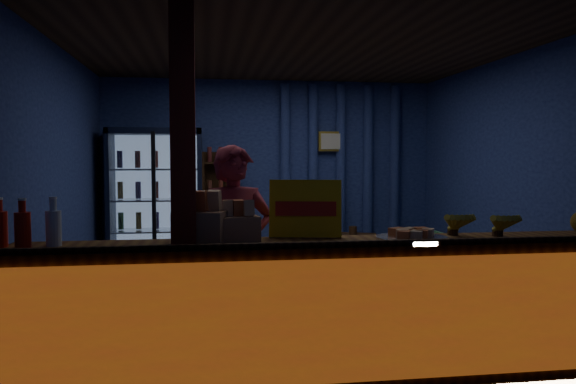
% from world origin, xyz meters
% --- Properties ---
extents(ground, '(4.60, 4.60, 0.00)m').
position_xyz_m(ground, '(0.00, 0.00, 0.00)').
color(ground, '#515154').
rests_on(ground, ground).
extents(room_walls, '(4.60, 4.60, 4.60)m').
position_xyz_m(room_walls, '(0.00, 0.00, 1.57)').
color(room_walls, navy).
rests_on(room_walls, ground).
extents(counter, '(4.40, 0.57, 0.99)m').
position_xyz_m(counter, '(0.00, -1.91, 0.48)').
color(counter, brown).
rests_on(counter, ground).
extents(support_post, '(0.16, 0.16, 2.60)m').
position_xyz_m(support_post, '(-1.05, -1.90, 1.30)').
color(support_post, maroon).
rests_on(support_post, ground).
extents(beverage_cooler, '(1.20, 0.62, 1.90)m').
position_xyz_m(beverage_cooler, '(-1.55, 1.92, 0.93)').
color(beverage_cooler, black).
rests_on(beverage_cooler, ground).
extents(bottle_shelf, '(0.50, 0.28, 1.60)m').
position_xyz_m(bottle_shelf, '(-0.70, 2.06, 0.79)').
color(bottle_shelf, '#3B2313').
rests_on(bottle_shelf, ground).
extents(curtain_folds, '(1.74, 0.14, 2.50)m').
position_xyz_m(curtain_folds, '(1.00, 2.14, 1.30)').
color(curtain_folds, navy).
rests_on(curtain_folds, room_walls).
extents(framed_picture, '(0.36, 0.04, 0.28)m').
position_xyz_m(framed_picture, '(0.85, 2.10, 1.75)').
color(framed_picture, gold).
rests_on(framed_picture, room_walls).
extents(shopkeeper, '(0.64, 0.47, 1.62)m').
position_xyz_m(shopkeeper, '(-0.68, -1.36, 0.81)').
color(shopkeeper, maroon).
rests_on(shopkeeper, ground).
extents(green_chair, '(0.61, 0.63, 0.57)m').
position_xyz_m(green_chair, '(1.83, 1.26, 0.29)').
color(green_chair, '#5EBC6A').
rests_on(green_chair, ground).
extents(side_table, '(0.69, 0.60, 0.63)m').
position_xyz_m(side_table, '(0.99, 1.41, 0.26)').
color(side_table, '#3B2313').
rests_on(side_table, ground).
extents(yellow_sign, '(0.53, 0.20, 0.41)m').
position_xyz_m(yellow_sign, '(-0.20, -1.68, 1.16)').
color(yellow_sign, '#E3B00B').
rests_on(yellow_sign, counter).
extents(soda_bottles, '(0.43, 0.18, 0.32)m').
position_xyz_m(soda_bottles, '(-2.05, -1.87, 1.08)').
color(soda_bottles, red).
rests_on(soda_bottles, counter).
extents(snack_box_left, '(0.39, 0.35, 0.35)m').
position_xyz_m(snack_box_left, '(-0.94, -1.84, 1.07)').
color(snack_box_left, '#946947').
rests_on(snack_box_left, counter).
extents(snack_box_centre, '(0.30, 0.26, 0.28)m').
position_xyz_m(snack_box_centre, '(-0.69, -1.80, 1.05)').
color(snack_box_centre, '#946947').
rests_on(snack_box_centre, counter).
extents(pastry_tray, '(0.50, 0.50, 0.08)m').
position_xyz_m(pastry_tray, '(0.50, -1.97, 0.98)').
color(pastry_tray, silver).
rests_on(pastry_tray, counter).
extents(banana_bunches, '(0.57, 0.32, 0.19)m').
position_xyz_m(banana_bunches, '(1.06, -1.83, 1.04)').
color(banana_bunches, gold).
rests_on(banana_bunches, counter).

